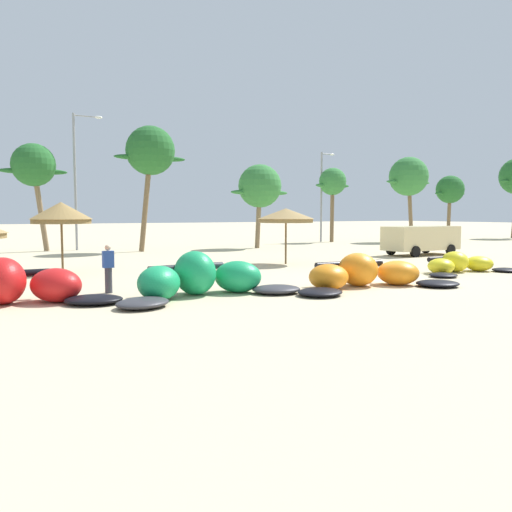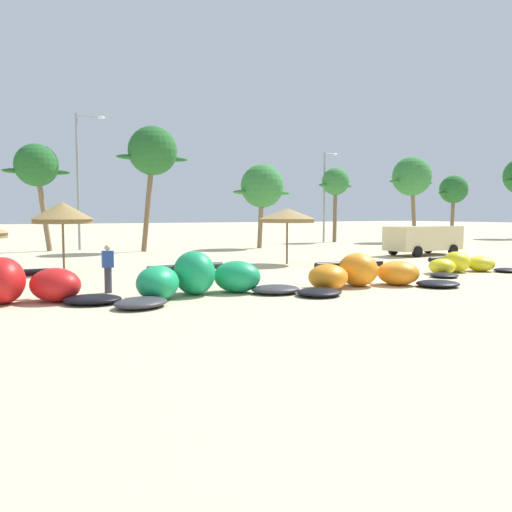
{
  "view_description": "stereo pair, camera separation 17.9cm",
  "coord_description": "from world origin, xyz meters",
  "px_view_note": "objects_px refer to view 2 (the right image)",
  "views": [
    {
      "loc": [
        -13.78,
        -15.57,
        2.63
      ],
      "look_at": [
        -4.16,
        2.0,
        1.0
      ],
      "focal_mm": 36.34,
      "sensor_mm": 36.0,
      "label": 1
    },
    {
      "loc": [
        -13.63,
        -15.65,
        2.63
      ],
      "look_at": [
        -4.16,
        2.0,
        1.0
      ],
      "focal_mm": 36.34,
      "sensor_mm": 36.0,
      "label": 2
    }
  ],
  "objects_px": {
    "palm_left_of_gap": "(153,152)",
    "palm_right": "(454,190)",
    "beach_umbrella_near_palms": "(287,215)",
    "person_near_kites": "(108,268)",
    "lamppost_west_center": "(80,174)",
    "palm_right_of_gap": "(412,177)",
    "parked_van": "(422,238)",
    "kite_left_of_center": "(364,274)",
    "palm_left": "(37,166)",
    "palm_center_left": "(262,187)",
    "kite_far_left": "(3,287)",
    "lamppost_east_center": "(325,192)",
    "palm_center_right": "(335,183)",
    "kite_left": "(199,279)",
    "beach_umbrella_middle": "(62,213)",
    "kite_center": "(462,265)"
  },
  "relations": [
    {
      "from": "palm_left_of_gap",
      "to": "palm_right",
      "type": "relative_size",
      "value": 1.33
    },
    {
      "from": "beach_umbrella_near_palms",
      "to": "palm_right",
      "type": "xyz_separation_m",
      "value": [
        28.98,
        14.44,
        2.52
      ]
    },
    {
      "from": "palm_left_of_gap",
      "to": "palm_right",
      "type": "distance_m",
      "value": 32.43
    },
    {
      "from": "person_near_kites",
      "to": "lamppost_west_center",
      "type": "bearing_deg",
      "value": 82.47
    },
    {
      "from": "palm_right_of_gap",
      "to": "parked_van",
      "type": "bearing_deg",
      "value": -132.38
    },
    {
      "from": "kite_left_of_center",
      "to": "lamppost_west_center",
      "type": "bearing_deg",
      "value": 102.44
    },
    {
      "from": "palm_left",
      "to": "lamppost_west_center",
      "type": "relative_size",
      "value": 0.77
    },
    {
      "from": "palm_left",
      "to": "palm_center_left",
      "type": "bearing_deg",
      "value": -15.67
    },
    {
      "from": "kite_far_left",
      "to": "lamppost_east_center",
      "type": "distance_m",
      "value": 37.0
    },
    {
      "from": "palm_right_of_gap",
      "to": "person_near_kites",
      "type": "bearing_deg",
      "value": -149.76
    },
    {
      "from": "palm_center_right",
      "to": "palm_left",
      "type": "bearing_deg",
      "value": 179.64
    },
    {
      "from": "kite_left",
      "to": "beach_umbrella_middle",
      "type": "height_order",
      "value": "beach_umbrella_middle"
    },
    {
      "from": "kite_left_of_center",
      "to": "lamppost_east_center",
      "type": "xyz_separation_m",
      "value": [
        16.67,
        25.53,
        4.23
      ]
    },
    {
      "from": "beach_umbrella_near_palms",
      "to": "palm_left_of_gap",
      "type": "relative_size",
      "value": 0.34
    },
    {
      "from": "palm_center_right",
      "to": "palm_right_of_gap",
      "type": "relative_size",
      "value": 0.87
    },
    {
      "from": "beach_umbrella_middle",
      "to": "person_near_kites",
      "type": "height_order",
      "value": "beach_umbrella_middle"
    },
    {
      "from": "palm_left_of_gap",
      "to": "beach_umbrella_middle",
      "type": "bearing_deg",
      "value": -124.31
    },
    {
      "from": "person_near_kites",
      "to": "palm_left_of_gap",
      "type": "distance_m",
      "value": 20.54
    },
    {
      "from": "kite_center",
      "to": "palm_center_left",
      "type": "distance_m",
      "value": 19.57
    },
    {
      "from": "kite_left_of_center",
      "to": "kite_center",
      "type": "relative_size",
      "value": 1.22
    },
    {
      "from": "person_near_kites",
      "to": "palm_right_of_gap",
      "type": "relative_size",
      "value": 0.2
    },
    {
      "from": "kite_left",
      "to": "parked_van",
      "type": "xyz_separation_m",
      "value": [
        18.71,
        8.63,
        0.55
      ]
    },
    {
      "from": "kite_left_of_center",
      "to": "beach_umbrella_middle",
      "type": "distance_m",
      "value": 13.59
    },
    {
      "from": "person_near_kites",
      "to": "lamppost_west_center",
      "type": "height_order",
      "value": "lamppost_west_center"
    },
    {
      "from": "palm_right_of_gap",
      "to": "lamppost_west_center",
      "type": "xyz_separation_m",
      "value": [
        -29.46,
        3.0,
        -0.6
      ]
    },
    {
      "from": "kite_center",
      "to": "palm_center_right",
      "type": "bearing_deg",
      "value": 65.87
    },
    {
      "from": "lamppost_west_center",
      "to": "kite_left",
      "type": "bearing_deg",
      "value": -91.11
    },
    {
      "from": "kite_left_of_center",
      "to": "palm_right_of_gap",
      "type": "distance_m",
      "value": 32.94
    },
    {
      "from": "kite_left_of_center",
      "to": "person_near_kites",
      "type": "height_order",
      "value": "person_near_kites"
    },
    {
      "from": "palm_right_of_gap",
      "to": "kite_left",
      "type": "bearing_deg",
      "value": -145.04
    },
    {
      "from": "kite_far_left",
      "to": "person_near_kites",
      "type": "xyz_separation_m",
      "value": [
        3.19,
        1.02,
        0.3
      ]
    },
    {
      "from": "palm_right_of_gap",
      "to": "palm_right",
      "type": "relative_size",
      "value": 1.21
    },
    {
      "from": "parked_van",
      "to": "palm_left_of_gap",
      "type": "distance_m",
      "value": 19.11
    },
    {
      "from": "kite_center",
      "to": "beach_umbrella_near_palms",
      "type": "relative_size",
      "value": 1.88
    },
    {
      "from": "lamppost_east_center",
      "to": "beach_umbrella_middle",
      "type": "bearing_deg",
      "value": -148.82
    },
    {
      "from": "kite_left_of_center",
      "to": "palm_center_right",
      "type": "relative_size",
      "value": 1.0
    },
    {
      "from": "kite_far_left",
      "to": "beach_umbrella_near_palms",
      "type": "distance_m",
      "value": 15.41
    },
    {
      "from": "parked_van",
      "to": "palm_center_left",
      "type": "height_order",
      "value": "palm_center_left"
    },
    {
      "from": "person_near_kites",
      "to": "palm_right",
      "type": "distance_m",
      "value": 44.55
    },
    {
      "from": "lamppost_west_center",
      "to": "beach_umbrella_middle",
      "type": "bearing_deg",
      "value": -102.62
    },
    {
      "from": "beach_umbrella_middle",
      "to": "lamppost_east_center",
      "type": "height_order",
      "value": "lamppost_east_center"
    },
    {
      "from": "palm_right",
      "to": "lamppost_west_center",
      "type": "height_order",
      "value": "lamppost_west_center"
    },
    {
      "from": "kite_far_left",
      "to": "lamppost_west_center",
      "type": "relative_size",
      "value": 0.67
    },
    {
      "from": "lamppost_east_center",
      "to": "lamppost_west_center",
      "type": "bearing_deg",
      "value": -178.33
    },
    {
      "from": "kite_far_left",
      "to": "palm_center_right",
      "type": "relative_size",
      "value": 0.96
    },
    {
      "from": "lamppost_east_center",
      "to": "palm_left_of_gap",
      "type": "bearing_deg",
      "value": -166.54
    },
    {
      "from": "kite_left_of_center",
      "to": "palm_center_right",
      "type": "height_order",
      "value": "palm_center_right"
    },
    {
      "from": "kite_center",
      "to": "person_near_kites",
      "type": "relative_size",
      "value": 3.48
    },
    {
      "from": "kite_far_left",
      "to": "person_near_kites",
      "type": "relative_size",
      "value": 4.08
    },
    {
      "from": "palm_center_right",
      "to": "lamppost_east_center",
      "type": "distance_m",
      "value": 1.25
    }
  ]
}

